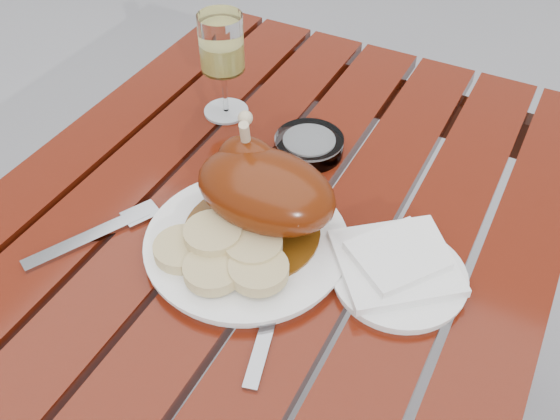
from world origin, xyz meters
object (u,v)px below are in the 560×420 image
at_px(table, 250,387).
at_px(ashtray, 309,145).
at_px(side_plate, 399,277).
at_px(wine_glass, 223,67).
at_px(dinner_plate, 247,243).

relative_size(table, ashtray, 10.80).
bearing_deg(side_plate, ashtray, 139.54).
distance_m(wine_glass, ashtray, 0.19).
height_order(table, side_plate, side_plate).
bearing_deg(wine_glass, dinner_plate, -53.86).
relative_size(table, dinner_plate, 4.30).
xyz_separation_m(dinner_plate, side_plate, (0.20, 0.04, -0.00)).
relative_size(table, side_plate, 6.79).
bearing_deg(wine_glass, table, -55.26).
relative_size(wine_glass, side_plate, 1.02).
xyz_separation_m(side_plate, ashtray, (-0.22, 0.19, 0.01)).
relative_size(wine_glass, ashtray, 1.63).
distance_m(table, wine_glass, 0.57).
relative_size(dinner_plate, side_plate, 1.58).
bearing_deg(wine_glass, ashtray, -10.77).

